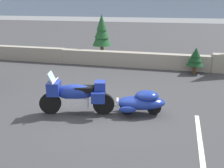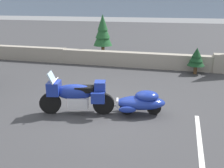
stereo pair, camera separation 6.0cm
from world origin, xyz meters
name	(u,v)px [view 2 (the right image)]	position (x,y,z in m)	size (l,w,h in m)	color
ground_plane	(99,109)	(0.00, 0.00, 0.00)	(80.00, 80.00, 0.00)	#38383A
stone_guard_wall	(144,60)	(0.59, 6.07, 0.42)	(24.00, 0.60, 0.91)	gray
touring_motorcycle	(76,95)	(-0.56, -0.48, 0.62)	(2.28, 1.07, 1.33)	black
car_shaped_trailer	(141,102)	(1.37, -0.01, 0.41)	(2.22, 1.04, 0.76)	black
pine_tree_secondary	(103,32)	(-2.10, 7.34, 1.69)	(1.12, 1.12, 2.70)	brown
pine_sapling_near	(196,58)	(3.16, 5.41, 0.80)	(0.82, 0.82, 1.28)	brown
parking_stripe_marker	(200,146)	(3.05, -1.50, 0.00)	(0.12, 3.60, 0.01)	silver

